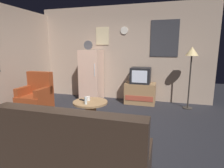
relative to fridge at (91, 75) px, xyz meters
name	(u,v)px	position (x,y,z in m)	size (l,w,h in m)	color
ground_plane	(92,130)	(0.85, -2.08, -0.75)	(12.00, 12.00, 0.00)	#232328
wall_with_art	(122,53)	(0.86, 0.37, 0.64)	(5.20, 0.12, 2.78)	tan
fridge	(91,75)	(0.00, 0.00, 0.00)	(0.60, 0.62, 1.77)	beige
tv_stand	(140,93)	(1.49, -0.01, -0.46)	(0.84, 0.53, 0.59)	#9E754C
crt_tv	(141,75)	(1.49, -0.01, 0.05)	(0.54, 0.51, 0.44)	black
standing_lamp	(192,56)	(2.76, -0.13, 0.60)	(0.32, 0.32, 1.59)	#332D28
coffee_table	(91,112)	(0.68, -1.72, -0.52)	(0.72, 0.72, 0.47)	#9E754C
wine_glass	(86,101)	(0.67, -1.93, -0.21)	(0.05, 0.05, 0.15)	silver
mug_ceramic_white	(88,98)	(0.62, -1.67, -0.24)	(0.08, 0.08, 0.09)	silver
remote_control	(82,100)	(0.49, -1.70, -0.28)	(0.15, 0.04, 0.02)	black
armchair	(36,97)	(-0.97, -1.34, -0.42)	(0.68, 0.68, 0.96)	maroon
couch	(78,153)	(1.19, -3.33, -0.44)	(1.70, 0.80, 0.92)	#38281E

